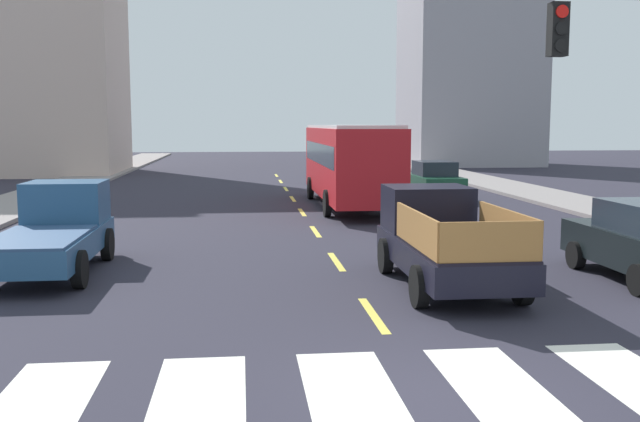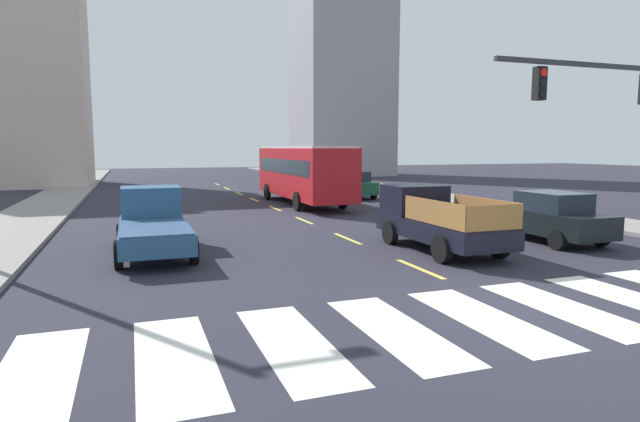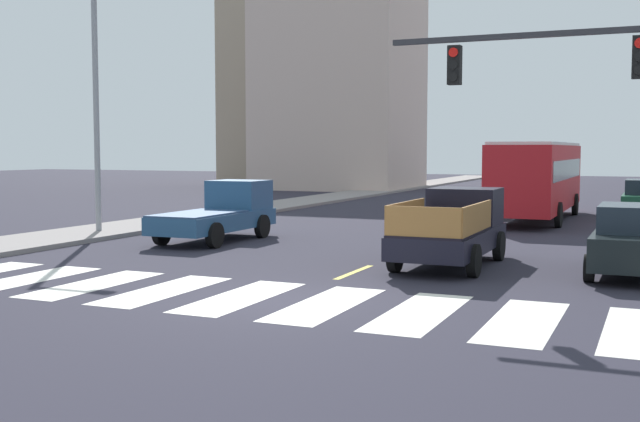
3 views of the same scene
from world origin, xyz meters
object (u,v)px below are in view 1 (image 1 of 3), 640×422
object	(u,v)px
pickup_dark	(55,230)
city_bus	(349,159)
pickup_stakebed	(442,239)
sedan_near_right	(434,180)

from	to	relation	value
pickup_dark	city_bus	xyz separation A→B (m)	(8.64, 11.74, 1.03)
pickup_stakebed	pickup_dark	world-z (taller)	same
pickup_dark	sedan_near_right	distance (m)	19.32
pickup_stakebed	sedan_near_right	bearing A→B (deg)	77.51
city_bus	pickup_stakebed	bearing A→B (deg)	-92.77
city_bus	sedan_near_right	xyz separation A→B (m)	(4.24, 2.67, -1.09)
pickup_stakebed	city_bus	size ratio (longest dim) A/B	0.48
pickup_stakebed	pickup_dark	bearing A→B (deg)	166.70
pickup_dark	pickup_stakebed	bearing A→B (deg)	-13.31
pickup_stakebed	city_bus	distance (m)	14.12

